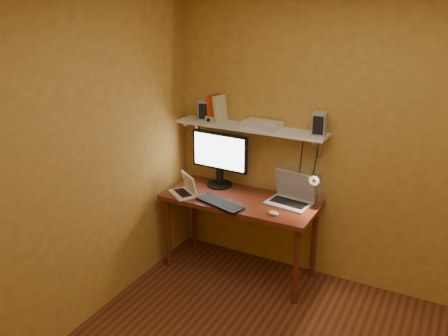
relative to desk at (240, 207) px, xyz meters
The scene contains 14 objects.
room 1.71m from the desk, 53.90° to the right, with size 3.44×3.24×2.64m.
desk is the anchor object (origin of this frame).
wall_shelf 0.72m from the desk, 90.00° to the left, with size 1.40×0.25×0.21m.
monitor 0.52m from the desk, 149.61° to the left, with size 0.58×0.26×0.52m.
laptop 0.48m from the desk, 15.38° to the left, with size 0.40×0.32×0.28m.
netbook 0.53m from the desk, 162.67° to the right, with size 0.31×0.29×0.19m.
keyboard 0.25m from the desk, 114.60° to the right, with size 0.46×0.15×0.02m, color black.
mouse 0.45m from the desk, 24.47° to the right, with size 0.09×0.06×0.03m, color silver.
desk_lamp 0.73m from the desk, 10.81° to the left, with size 0.09×0.23×0.38m.
speaker_left 0.95m from the desk, 157.58° to the left, with size 0.10×0.10×0.19m, color #97999F.
speaker_right 1.04m from the desk, 17.18° to the left, with size 0.11×0.11×0.20m, color #97999F.
books 0.93m from the desk, 147.95° to the left, with size 0.15×0.17×0.24m.
shelf_camera 0.84m from the desk, 160.86° to the left, with size 0.10×0.05×0.06m.
router 0.77m from the desk, 59.86° to the left, with size 0.33×0.22×0.05m, color silver.
Camera 1 is at (0.77, -2.25, 2.48)m, focal length 38.00 mm.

